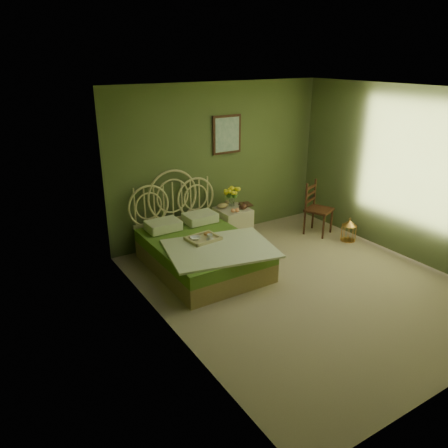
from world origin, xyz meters
TOP-DOWN VIEW (x-y plane):
  - floor at (0.00, 0.00)m, footprint 4.50×4.50m
  - ceiling at (0.00, 0.00)m, footprint 4.50×4.50m
  - wall_back at (0.00, 2.25)m, footprint 4.00×0.00m
  - wall_left at (-2.00, 0.00)m, footprint 0.00×4.50m
  - wall_right at (2.00, 0.00)m, footprint 0.00×4.50m
  - wall_art at (0.14, 2.22)m, footprint 0.54×0.04m
  - bed at (-0.94, 1.24)m, footprint 1.66×2.10m
  - nightstand at (0.04, 1.88)m, footprint 0.51×0.51m
  - chair at (1.48, 1.38)m, footprint 0.54×0.54m
  - birdcage at (1.70, 0.78)m, footprint 0.25×0.25m
  - book_lower at (0.22, 1.89)m, footprint 0.16×0.22m
  - book_upper at (0.22, 1.89)m, footprint 0.23×0.28m
  - cereal_bowl at (-1.06, 1.18)m, footprint 0.19×0.19m
  - coffee_cup at (-0.88, 1.07)m, footprint 0.11×0.11m

SIDE VIEW (x-z plane):
  - floor at x=0.00m, z-range 0.00..0.00m
  - birdcage at x=1.70m, z-range 0.00..0.37m
  - bed at x=-0.94m, z-range -0.36..0.94m
  - nightstand at x=0.04m, z-range -0.14..0.85m
  - chair at x=1.48m, z-range 0.05..0.99m
  - cereal_bowl at x=-1.06m, z-range 0.50..0.54m
  - coffee_cup at x=-0.88m, z-range 0.50..0.58m
  - book_lower at x=0.22m, z-range 0.57..0.59m
  - book_upper at x=0.22m, z-range 0.59..0.61m
  - wall_back at x=0.00m, z-range -0.70..3.30m
  - wall_left at x=-2.00m, z-range -0.95..3.55m
  - wall_right at x=2.00m, z-range -0.95..3.55m
  - wall_art at x=0.14m, z-range 1.43..2.07m
  - ceiling at x=0.00m, z-range 2.60..2.60m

